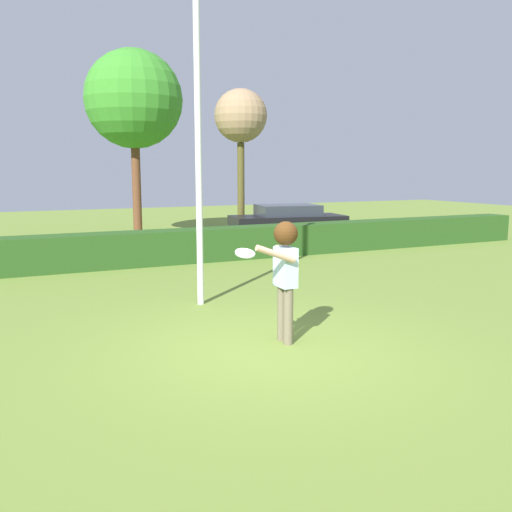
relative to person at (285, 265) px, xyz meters
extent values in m
plane|color=olive|center=(-0.36, -0.25, -1.16)|extent=(60.00, 60.00, 0.00)
cylinder|color=#70664F|center=(0.01, -0.10, -0.74)|extent=(0.14, 0.14, 0.84)
cylinder|color=#70664F|center=(0.01, 0.10, -0.74)|extent=(0.14, 0.14, 0.84)
cube|color=silver|center=(0.01, 0.00, -0.03)|extent=(0.22, 0.38, 0.58)
cylinder|color=tan|center=(-0.27, -0.23, 0.21)|extent=(0.61, 0.10, 0.30)
cylinder|color=tan|center=(0.01, 0.23, -0.05)|extent=(0.09, 0.09, 0.62)
sphere|color=tan|center=(0.01, 0.00, 0.43)|extent=(0.22, 0.22, 0.22)
sphere|color=#44280F|center=(0.01, 0.00, 0.46)|extent=(0.35, 0.35, 0.35)
cylinder|color=white|center=(-0.80, -0.36, 0.28)|extent=(0.27, 0.26, 0.10)
cylinder|color=silver|center=(-0.32, 2.75, 2.03)|extent=(0.12, 0.12, 6.37)
cube|color=#284F1B|center=(-0.36, 7.51, -0.70)|extent=(26.72, 0.90, 0.90)
cube|color=black|center=(6.04, 10.98, -0.58)|extent=(4.41, 2.32, 0.55)
cube|color=#2D333D|center=(6.04, 10.98, -0.11)|extent=(2.41, 1.88, 0.40)
cylinder|color=black|center=(7.62, 11.59, -0.86)|extent=(0.61, 0.19, 0.60)
cylinder|color=black|center=(7.36, 9.91, -0.86)|extent=(0.61, 0.19, 0.60)
cylinder|color=black|center=(4.72, 12.04, -0.86)|extent=(0.61, 0.19, 0.60)
cylinder|color=black|center=(4.46, 10.36, -0.86)|extent=(0.61, 0.19, 0.60)
cylinder|color=#504820|center=(4.92, 12.74, 0.62)|extent=(0.27, 0.27, 3.56)
sphere|color=#9B7C59|center=(4.92, 12.74, 3.41)|extent=(2.02, 2.02, 2.02)
cylinder|color=brown|center=(1.11, 13.83, 0.85)|extent=(0.33, 0.33, 4.02)
sphere|color=#388828|center=(1.11, 13.83, 3.94)|extent=(3.59, 3.59, 3.59)
camera|label=1|loc=(-3.73, -6.90, 1.37)|focal=38.53mm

